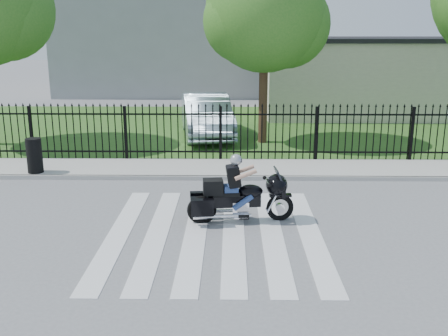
{
  "coord_description": "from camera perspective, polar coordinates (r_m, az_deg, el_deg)",
  "views": [
    {
      "loc": [
        0.35,
        -10.2,
        4.18
      ],
      "look_at": [
        0.17,
        1.59,
        1.0
      ],
      "focal_mm": 42.0,
      "sensor_mm": 36.0,
      "label": 1
    }
  ],
  "objects": [
    {
      "name": "building_low_roof",
      "position": [
        27.04,
        15.51,
        13.32
      ],
      "size": [
        10.2,
        6.2,
        0.2
      ],
      "primitive_type": "cube",
      "color": "black",
      "rests_on": "building_low"
    },
    {
      "name": "iron_fence",
      "position": [
        16.53,
        -0.38,
        3.65
      ],
      "size": [
        26.0,
        0.04,
        1.8
      ],
      "color": "black",
      "rests_on": "ground"
    },
    {
      "name": "tree_mid",
      "position": [
        19.24,
        4.46,
        16.48
      ],
      "size": [
        4.2,
        4.2,
        6.78
      ],
      "color": "#382316",
      "rests_on": "ground"
    },
    {
      "name": "litter_bin",
      "position": [
        15.98,
        -19.94,
        1.29
      ],
      "size": [
        0.55,
        0.55,
        1.0
      ],
      "primitive_type": "cylinder",
      "rotation": [
        0.0,
        0.0,
        -0.27
      ],
      "color": "black",
      "rests_on": "sidewalk"
    },
    {
      "name": "motorcycle_rider",
      "position": [
        11.5,
        1.53,
        -2.83
      ],
      "size": [
        2.38,
        0.89,
        1.57
      ],
      "rotation": [
        0.0,
        0.0,
        0.11
      ],
      "color": "black",
      "rests_on": "ground"
    },
    {
      "name": "crosswalk",
      "position": [
        11.03,
        -1.04,
        -7.15
      ],
      "size": [
        5.0,
        5.5,
        0.01
      ],
      "primitive_type": null,
      "color": "silver",
      "rests_on": "ground"
    },
    {
      "name": "building_low",
      "position": [
        27.14,
        15.23,
        9.42
      ],
      "size": [
        10.0,
        6.0,
        3.5
      ],
      "primitive_type": "cube",
      "color": "beige",
      "rests_on": "ground"
    },
    {
      "name": "curb",
      "position": [
        14.79,
        -0.54,
        -1.09
      ],
      "size": [
        40.0,
        0.12,
        0.12
      ],
      "primitive_type": "cube",
      "color": "#ADAAA3",
      "rests_on": "ground"
    },
    {
      "name": "parked_car",
      "position": [
        20.53,
        -1.9,
        5.73
      ],
      "size": [
        2.43,
        5.2,
        1.65
      ],
      "primitive_type": "imported",
      "rotation": [
        0.0,
        0.0,
        0.14
      ],
      "color": "#92A9B8",
      "rests_on": "grass_strip"
    },
    {
      "name": "grass_strip",
      "position": [
        22.59,
        -0.06,
        4.44
      ],
      "size": [
        40.0,
        12.0,
        0.02
      ],
      "primitive_type": "cube",
      "color": "#2B5D20",
      "rests_on": "ground"
    },
    {
      "name": "sidewalk",
      "position": [
        15.75,
        -0.45,
        -0.08
      ],
      "size": [
        40.0,
        2.0,
        0.12
      ],
      "primitive_type": "cube",
      "color": "#ADAAA3",
      "rests_on": "ground"
    },
    {
      "name": "ground",
      "position": [
        11.03,
        -1.04,
        -7.18
      ],
      "size": [
        120.0,
        120.0,
        0.0
      ],
      "primitive_type": "plane",
      "color": "slate",
      "rests_on": "ground"
    }
  ]
}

